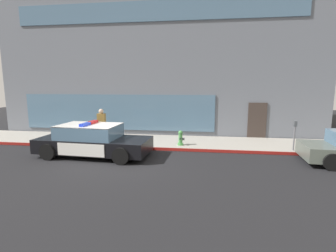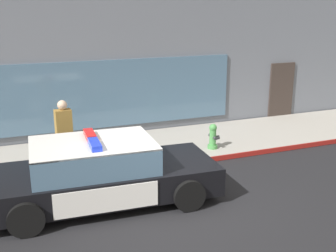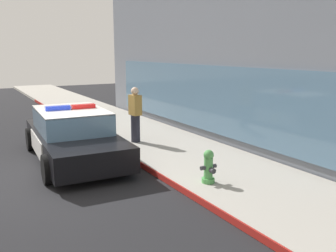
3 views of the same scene
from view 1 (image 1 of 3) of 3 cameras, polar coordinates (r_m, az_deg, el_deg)
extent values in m
plane|color=black|center=(10.47, -10.83, -8.03)|extent=(48.00, 48.00, 0.00)
cube|color=#A39E93|center=(13.77, -6.03, -3.40)|extent=(48.00, 3.01, 0.15)
cube|color=maroon|center=(12.34, -7.75, -4.92)|extent=(28.80, 0.04, 0.14)
cube|color=slate|center=(19.78, -0.27, 14.63)|extent=(19.35, 9.84, 9.85)
cube|color=slate|center=(15.52, -11.48, 3.06)|extent=(11.61, 0.08, 2.10)
cube|color=#382D28|center=(14.97, 19.35, 0.95)|extent=(1.00, 0.08, 2.10)
cube|color=slate|center=(15.35, -3.22, 24.41)|extent=(16.26, 0.08, 1.10)
cube|color=black|center=(11.55, -16.24, -4.03)|extent=(4.93, 2.15, 0.60)
cube|color=silver|center=(10.89, -9.00, -3.67)|extent=(1.74, 1.95, 0.05)
cube|color=silver|center=(12.38, -23.26, -2.76)|extent=(1.45, 1.93, 0.05)
cube|color=silver|center=(12.43, -14.61, -3.03)|extent=(2.03, 0.14, 0.51)
cube|color=silver|center=(10.78, -19.04, -5.12)|extent=(2.03, 0.14, 0.51)
cube|color=yellow|center=(12.44, -14.57, -3.01)|extent=(0.22, 0.02, 0.26)
cube|color=slate|center=(11.52, -17.22, -1.21)|extent=(2.60, 1.84, 0.60)
cube|color=silver|center=(11.48, -17.29, 0.22)|extent=(2.60, 1.84, 0.04)
cube|color=red|center=(11.76, -16.52, 0.86)|extent=(0.23, 0.66, 0.11)
cube|color=blue|center=(11.17, -18.14, 0.35)|extent=(0.23, 0.66, 0.11)
cylinder|color=black|center=(11.82, -7.16, -4.21)|extent=(0.69, 0.26, 0.68)
cylinder|color=black|center=(10.10, -10.56, -6.65)|extent=(0.69, 0.26, 0.68)
cylinder|color=black|center=(13.16, -20.50, -3.35)|extent=(0.69, 0.26, 0.68)
cylinder|color=black|center=(11.64, -25.39, -5.27)|extent=(0.69, 0.26, 0.68)
cylinder|color=#4C994C|center=(12.50, 2.81, -4.07)|extent=(0.28, 0.28, 0.10)
cylinder|color=#4C994C|center=(12.44, 2.82, -2.84)|extent=(0.19, 0.19, 0.45)
sphere|color=#4C994C|center=(12.38, 2.83, -1.52)|extent=(0.22, 0.22, 0.22)
cylinder|color=#333338|center=(12.37, 2.83, -1.17)|extent=(0.06, 0.06, 0.05)
cylinder|color=#333338|center=(12.29, 2.75, -2.88)|extent=(0.09, 0.10, 0.09)
cylinder|color=#333338|center=(12.58, 2.88, -2.60)|extent=(0.09, 0.10, 0.09)
cylinder|color=#333338|center=(12.43, 3.50, -2.94)|extent=(0.10, 0.12, 0.12)
cylinder|color=black|center=(12.64, 29.97, -4.62)|extent=(0.65, 0.23, 0.64)
cylinder|color=black|center=(10.99, 32.96, -6.82)|extent=(0.65, 0.23, 0.64)
cylinder|color=#23232D|center=(13.59, -14.60, -1.66)|extent=(0.28, 0.28, 0.85)
cube|color=olive|center=(13.47, -14.72, 1.41)|extent=(0.42, 0.30, 0.62)
sphere|color=beige|center=(13.42, -14.80, 3.23)|extent=(0.24, 0.24, 0.24)
cylinder|color=slate|center=(12.72, 26.45, -2.51)|extent=(0.06, 0.06, 1.10)
cube|color=#474C51|center=(12.61, 26.67, 0.47)|extent=(0.12, 0.18, 0.24)
camera|label=2|loc=(6.83, -66.04, 12.50)|focal=44.70mm
camera|label=3|loc=(9.11, 41.42, 5.95)|focal=39.15mm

